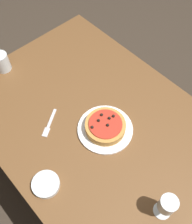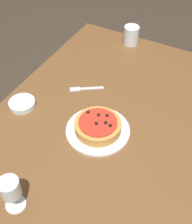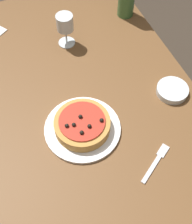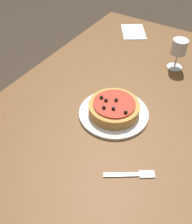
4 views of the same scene
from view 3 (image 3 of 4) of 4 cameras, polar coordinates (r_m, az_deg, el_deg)
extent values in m
plane|color=#382D23|center=(1.75, -2.02, -14.18)|extent=(14.00, 14.00, 0.00)
cube|color=brown|center=(1.13, -3.04, -2.33)|extent=(1.56, 0.95, 0.03)
cylinder|color=brown|center=(1.93, 1.57, 13.25)|extent=(0.06, 0.06, 0.67)
cylinder|color=white|center=(1.09, -2.69, -3.13)|extent=(0.27, 0.27, 0.01)
cylinder|color=#BC843D|center=(1.07, -2.74, -2.40)|extent=(0.19, 0.19, 0.04)
cylinder|color=#B72D1E|center=(1.05, -2.79, -1.73)|extent=(0.16, 0.16, 0.01)
sphere|color=black|center=(1.03, -1.21, -2.61)|extent=(0.01, 0.01, 0.01)
sphere|color=black|center=(1.02, -2.63, -3.78)|extent=(0.01, 0.01, 0.01)
sphere|color=black|center=(1.04, 1.02, -1.52)|extent=(0.01, 0.01, 0.01)
sphere|color=black|center=(1.03, -4.08, -2.33)|extent=(0.01, 0.01, 0.01)
sphere|color=black|center=(1.05, -3.05, -0.90)|extent=(0.01, 0.01, 0.01)
sphere|color=black|center=(1.03, -5.36, -2.52)|extent=(0.01, 0.01, 0.01)
cylinder|color=silver|center=(1.37, -5.36, 12.51)|extent=(0.07, 0.07, 0.00)
cylinder|color=silver|center=(1.34, -5.49, 13.70)|extent=(0.01, 0.01, 0.07)
cylinder|color=silver|center=(1.30, -5.74, 15.95)|extent=(0.07, 0.07, 0.07)
cylinder|color=silver|center=(1.21, 13.78, 3.86)|extent=(0.12, 0.12, 0.03)
cube|color=silver|center=(1.04, 10.08, -10.26)|extent=(0.07, 0.10, 0.00)
cube|color=silver|center=(1.07, 12.13, -6.96)|extent=(0.05, 0.05, 0.00)
camera|label=1|loc=(1.15, 23.31, 62.82)|focal=42.00mm
camera|label=2|loc=(1.31, -50.21, 45.98)|focal=50.00mm
camera|label=4|loc=(0.55, 64.44, -6.41)|focal=42.00mm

